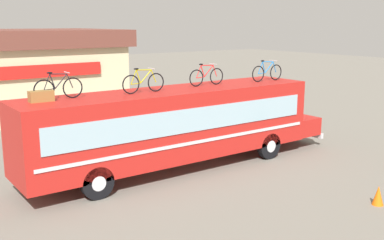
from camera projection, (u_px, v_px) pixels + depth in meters
ground_plane at (174, 169)px, 18.03m from camera, size 120.00×120.00×0.00m
bus at (178, 124)px, 17.78m from camera, size 13.48×2.54×3.14m
luggage_bag_1 at (41, 96)px, 14.71m from camera, size 0.76×0.36×0.35m
rooftop_bicycle_1 at (58, 88)px, 15.11m from camera, size 1.66×0.44×0.92m
rooftop_bicycle_2 at (143, 82)px, 16.53m from camera, size 1.71×0.44×0.91m
rooftop_bicycle_3 at (207, 76)px, 18.45m from camera, size 1.69×0.44×0.89m
rooftop_bicycle_4 at (267, 72)px, 19.85m from camera, size 1.75×0.44×0.91m
roadside_building at (28, 71)px, 28.81m from camera, size 10.72×8.64×5.19m
traffic_cone at (378, 195)px, 14.47m from camera, size 0.35×0.35×0.62m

